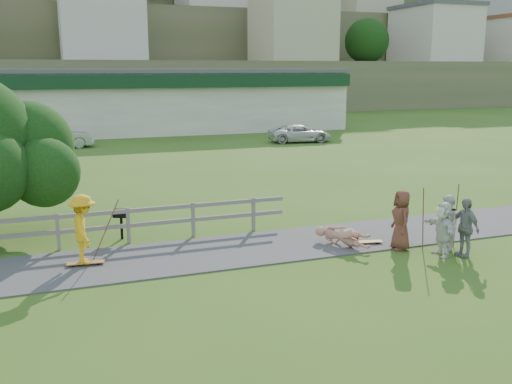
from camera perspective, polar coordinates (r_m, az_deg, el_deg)
ground at (r=15.02m, az=-3.21°, el=-7.89°), size 260.00×260.00×0.00m
path at (r=16.38m, az=-4.74°, el=-6.11°), size 34.00×3.00×0.04m
fence at (r=17.40m, az=-21.26°, el=-3.40°), size 15.05×0.10×1.10m
strip_mall at (r=49.18m, az=-10.70°, el=9.06°), size 32.50×10.75×5.10m
hillside at (r=105.30m, az=-18.52°, el=16.72°), size 220.00×67.00×47.50m
skater_rider at (r=15.71m, az=-16.85°, el=-3.93°), size 0.74×1.23×1.86m
skater_fallen at (r=17.05m, az=8.62°, el=-4.39°), size 1.77×1.21×0.65m
spectator_a at (r=17.29m, az=18.54°, el=-2.96°), size 0.89×0.98×1.64m
spectator_b at (r=16.94m, az=20.16°, el=-3.33°), size 0.49×1.01×1.67m
spectator_c at (r=17.02m, az=14.32°, el=-2.73°), size 0.75×0.97×1.76m
spectator_d at (r=16.81m, az=18.15°, el=-3.52°), size 0.67×1.49×1.55m
car_silver at (r=39.87m, az=-19.21°, el=5.21°), size 4.48×1.64×1.46m
car_white at (r=40.94m, az=4.41°, el=5.87°), size 4.66×2.56×1.24m
bbq at (r=18.06m, az=-13.30°, el=-3.17°), size 0.53×0.47×0.93m
longboard_rider at (r=15.97m, az=-16.66°, el=-6.95°), size 0.99×0.33×0.11m
longboard_fallen at (r=17.43m, az=11.07°, el=-5.05°), size 0.93×0.39×0.10m
helmet at (r=17.67m, az=9.77°, el=-4.41°), size 0.30×0.30×0.30m
pole_rider at (r=16.14m, az=-14.81°, el=-3.42°), size 0.03×0.03×1.84m
pole_spec_left at (r=17.07m, az=16.37°, el=-2.61°), size 0.03×0.03×1.86m
pole_spec_right at (r=17.64m, az=19.36°, el=-2.27°), size 0.03×0.03×1.91m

